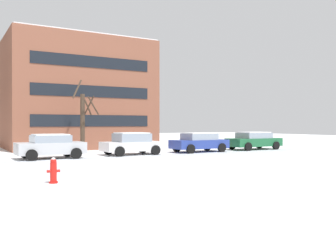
% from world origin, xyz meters
% --- Properties ---
extents(fire_hydrant, '(0.44, 0.30, 0.89)m').
position_xyz_m(fire_hydrant, '(2.95, -1.24, 0.45)').
color(fire_hydrant, red).
rests_on(fire_hydrant, ground).
extents(parked_car_silver, '(3.87, 2.16, 1.44)m').
position_xyz_m(parked_car_silver, '(5.02, 8.33, 0.74)').
color(parked_car_silver, silver).
rests_on(parked_car_silver, ground).
extents(parked_car_white, '(3.95, 2.15, 1.47)m').
position_xyz_m(parked_car_white, '(10.32, 8.47, 0.75)').
color(parked_car_white, white).
rests_on(parked_car_white, ground).
extents(parked_car_blue, '(4.23, 2.05, 1.41)m').
position_xyz_m(parked_car_blue, '(15.62, 8.30, 0.72)').
color(parked_car_blue, '#283D93').
rests_on(parked_car_blue, ground).
extents(parked_car_green, '(4.57, 2.13, 1.40)m').
position_xyz_m(parked_car_green, '(20.92, 8.32, 0.72)').
color(parked_car_green, '#1E6038').
rests_on(parked_car_green, ground).
extents(tree_far_left, '(1.95, 2.02, 5.24)m').
position_xyz_m(tree_far_left, '(8.08, 11.82, 2.33)').
color(tree_far_left, '#423326').
rests_on(tree_far_left, ground).
extents(building_far_right, '(11.80, 8.39, 9.26)m').
position_xyz_m(building_far_right, '(9.58, 18.24, 4.63)').
color(building_far_right, brown).
rests_on(building_far_right, ground).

